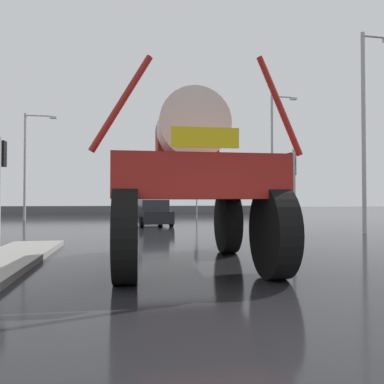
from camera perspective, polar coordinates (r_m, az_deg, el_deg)
ground_plane at (r=21.91m, az=-6.07°, el=-5.15°), size 120.00×120.00×0.00m
oversize_sprayer at (r=8.69m, az=-0.54°, el=1.27°), size 3.96×5.47×4.19m
sedan_ahead at (r=22.39m, az=-6.12°, el=-3.24°), size 2.31×4.29×1.52m
traffic_signal_near_left at (r=13.71m, az=-27.01°, el=3.42°), size 0.24×0.54×3.53m
traffic_signal_near_right at (r=14.50m, az=14.94°, el=2.57°), size 0.24×0.54×3.36m
traffic_signal_far_left at (r=31.43m, az=0.67°, el=0.83°), size 0.24×0.55×3.62m
traffic_signal_far_right at (r=30.89m, az=-7.88°, el=1.10°), size 0.24×0.55×3.78m
streetlight_near_right at (r=18.96m, az=24.86°, el=9.49°), size 1.67×0.24×9.12m
streetlight_far_left at (r=30.39m, az=-23.66°, el=4.47°), size 2.31×0.24×7.95m
streetlight_far_right at (r=28.70m, az=12.32°, el=6.14°), size 2.06×0.24×9.39m
roadside_barrier at (r=40.29m, az=-8.00°, el=-2.73°), size 31.78×0.24×0.90m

